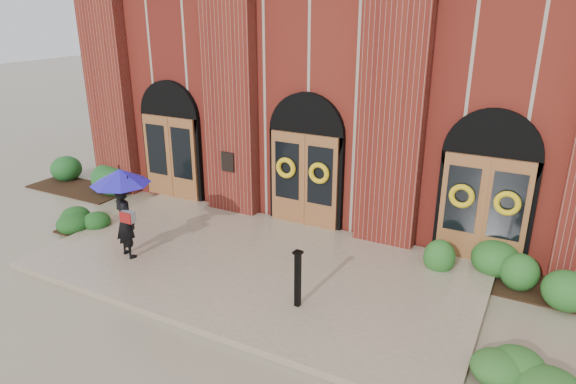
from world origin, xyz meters
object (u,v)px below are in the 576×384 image
Objects in this scene: hedge_wall_right at (507,267)px; hedge_wall_left at (77,177)px; metal_post at (298,278)px; man_with_umbrella at (122,196)px.

hedge_wall_left is at bearing -179.46° from hedge_wall_right.
metal_post reaches higher than hedge_wall_left.
man_with_umbrella is 0.69× the size of hedge_wall_left.
man_with_umbrella is 4.60m from metal_post.
hedge_wall_left is 1.07× the size of hedge_wall_right.
man_with_umbrella is 0.74× the size of hedge_wall_right.
man_with_umbrella is 6.10m from hedge_wall_left.
man_with_umbrella reaches higher than hedge_wall_left.
hedge_wall_right is (13.20, 0.12, -0.03)m from hedge_wall_left.
hedge_wall_right is at bearing -141.64° from man_with_umbrella.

